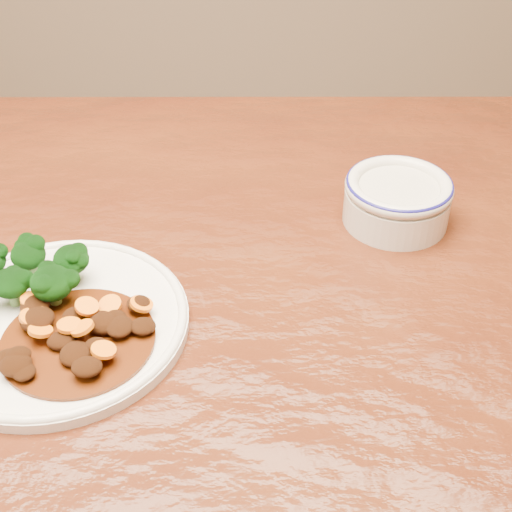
{
  "coord_description": "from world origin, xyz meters",
  "views": [
    {
      "loc": [
        0.11,
        -0.59,
        1.24
      ],
      "look_at": [
        0.11,
        0.02,
        0.77
      ],
      "focal_mm": 50.0,
      "sensor_mm": 36.0,
      "label": 1
    }
  ],
  "objects": [
    {
      "name": "dip_bowl",
      "position": [
        0.28,
        0.11,
        0.78
      ],
      "size": [
        0.13,
        0.13,
        0.06
      ],
      "rotation": [
        0.0,
        0.0,
        0.17
      ],
      "color": "beige",
      "rests_on": "dining_table"
    },
    {
      "name": "broccoli_florets",
      "position": [
        -0.13,
        -0.04,
        0.79
      ],
      "size": [
        0.14,
        0.1,
        0.05
      ],
      "color": "#62924C",
      "rests_on": "dinner_plate"
    },
    {
      "name": "dinner_plate",
      "position": [
        -0.08,
        -0.07,
        0.76
      ],
      "size": [
        0.26,
        0.26,
        0.02
      ],
      "rotation": [
        0.0,
        0.0,
        -0.0
      ],
      "color": "white",
      "rests_on": "dining_table"
    },
    {
      "name": "dining_table",
      "position": [
        0.0,
        0.0,
        0.67
      ],
      "size": [
        1.5,
        0.9,
        0.75
      ],
      "rotation": [
        0.0,
        0.0,
        -0.0
      ],
      "color": "#4E220D",
      "rests_on": "ground"
    },
    {
      "name": "mince_stew",
      "position": [
        -0.06,
        -0.1,
        0.77
      ],
      "size": [
        0.15,
        0.15,
        0.03
      ],
      "color": "#4D1F08",
      "rests_on": "dinner_plate"
    }
  ]
}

